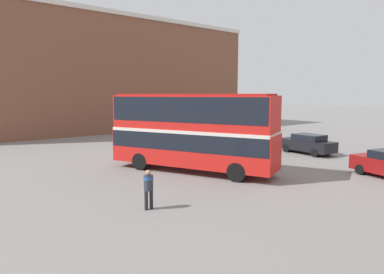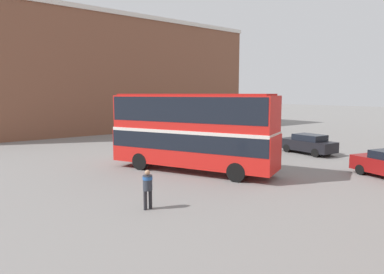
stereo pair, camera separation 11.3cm
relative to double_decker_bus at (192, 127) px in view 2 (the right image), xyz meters
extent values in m
plane|color=gray|center=(0.53, 0.63, -2.72)|extent=(240.00, 240.00, 0.00)
cube|color=brown|center=(-25.94, 7.27, 4.21)|extent=(9.33, 37.58, 13.84)
cube|color=silver|center=(-25.94, 7.27, 11.38)|extent=(9.63, 37.88, 0.50)
cube|color=red|center=(0.00, 0.00, -1.24)|extent=(10.41, 6.39, 2.05)
cube|color=red|center=(0.00, 0.00, 0.86)|extent=(10.24, 6.27, 2.14)
cube|color=black|center=(0.00, 0.00, -0.78)|extent=(10.33, 6.38, 1.00)
cube|color=black|center=(0.00, 0.00, 1.12)|extent=(10.11, 6.23, 1.46)
cube|color=silver|center=(0.00, 0.00, -0.19)|extent=(10.33, 6.38, 0.20)
cube|color=#B11A15|center=(0.00, 0.00, 1.98)|extent=(9.75, 5.92, 0.10)
cylinder|color=black|center=(2.57, 2.33, -2.18)|extent=(1.10, 0.70, 1.07)
cylinder|color=black|center=(3.46, 0.32, -2.18)|extent=(1.10, 0.70, 1.07)
cylinder|color=black|center=(-3.27, -0.24, -2.18)|extent=(1.10, 0.70, 1.07)
cylinder|color=black|center=(-2.39, -2.25, -2.18)|extent=(1.10, 0.70, 1.07)
cylinder|color=#232328|center=(4.32, -5.85, -2.32)|extent=(0.15, 0.15, 0.80)
cylinder|color=#232328|center=(4.30, -5.60, -2.32)|extent=(0.15, 0.15, 0.80)
cylinder|color=#2D333D|center=(4.31, -5.73, -1.60)|extent=(0.41, 0.41, 0.63)
cylinder|color=#28569E|center=(4.31, -5.73, -1.40)|extent=(0.43, 0.43, 0.14)
sphere|color=tan|center=(4.31, -5.73, -1.17)|extent=(0.22, 0.22, 0.22)
cube|color=black|center=(0.73, 11.16, -2.04)|extent=(4.51, 2.11, 0.81)
cube|color=black|center=(0.91, 11.14, -1.39)|extent=(2.40, 1.77, 0.48)
cylinder|color=black|center=(-0.68, 10.46, -2.39)|extent=(0.67, 0.27, 0.65)
cylinder|color=black|center=(-0.56, 12.06, -2.39)|extent=(0.67, 0.27, 0.65)
cylinder|color=black|center=(2.03, 10.25, -2.39)|extent=(0.67, 0.27, 0.65)
cylinder|color=black|center=(2.15, 11.85, -2.39)|extent=(0.67, 0.27, 0.65)
cylinder|color=black|center=(6.84, 7.28, -2.41)|extent=(0.64, 0.36, 0.61)
cylinder|color=black|center=(7.24, 8.89, -2.41)|extent=(0.64, 0.36, 0.61)
camera|label=1|loc=(16.08, -12.85, 2.02)|focal=32.00mm
camera|label=2|loc=(16.15, -12.77, 2.02)|focal=32.00mm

